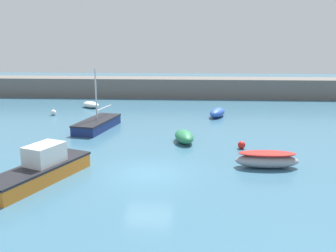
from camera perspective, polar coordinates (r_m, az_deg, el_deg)
ground_plane at (r=20.05m, az=-2.98°, el=-7.48°), size 120.00×120.00×0.20m
harbor_breakwater at (r=46.58m, az=0.77°, el=5.94°), size 63.37×3.91×2.30m
open_tender_yellow at (r=34.50m, az=7.53°, el=2.06°), size 2.01×2.95×0.82m
dinghy_near_pier at (r=39.70m, az=-11.67°, el=3.21°), size 2.44×2.32×0.64m
rowboat_with_red_cover at (r=21.47m, az=14.84°, el=-4.93°), size 3.52×1.28×0.92m
sailboat_short_mast at (r=30.01m, az=-10.72°, el=0.30°), size 2.90×5.58×4.79m
cabin_cruiser_white at (r=19.83m, az=-18.81°, el=-6.23°), size 3.87×6.31×1.81m
rowboat_white_midwater at (r=25.78m, az=2.48°, el=-1.61°), size 1.73×2.82×0.81m
mooring_buoy_red at (r=24.77m, az=11.14°, el=-2.84°), size 0.49×0.49×0.49m
mooring_buoy_white at (r=36.60m, az=-17.06°, el=1.99°), size 0.52×0.52×0.52m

